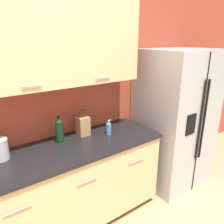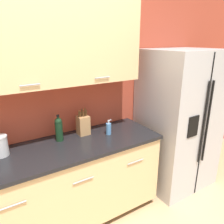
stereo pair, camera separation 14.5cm
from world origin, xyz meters
The scene contains 7 objects.
wall_back centered at (-0.01, 1.15, 1.51)m, with size 10.00×0.39×2.60m.
counter_unit centered at (-0.04, 0.87, 0.46)m, with size 2.46×0.64×0.91m.
refrigerator centered at (1.72, 0.80, 0.89)m, with size 0.89×0.78×1.78m.
knife_block centered at (0.48, 1.02, 1.02)m, with size 0.12×0.12×0.29m.
wine_bottle centered at (0.21, 1.01, 1.04)m, with size 0.08×0.08×0.28m.
soap_dispenser centered at (0.71, 0.87, 0.97)m, with size 0.06×0.06×0.16m.
steel_canister centered at (-0.33, 0.99, 1.00)m, with size 0.14×0.14×0.20m.
Camera 2 is at (-0.41, -0.99, 1.89)m, focal length 35.00 mm.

